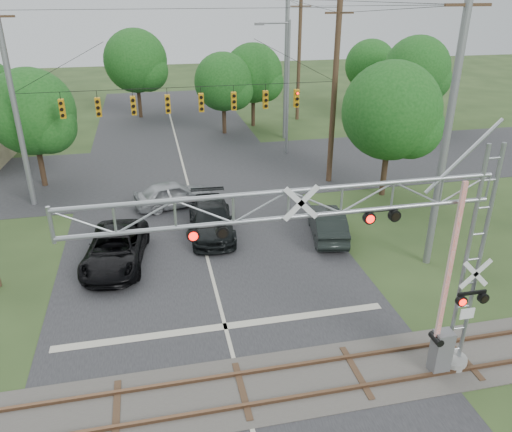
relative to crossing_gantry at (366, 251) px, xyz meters
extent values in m
cube|color=#262629|center=(-3.70, 8.37, -5.01)|extent=(14.00, 90.00, 0.02)
cube|color=#262629|center=(-3.70, 22.37, -5.01)|extent=(90.00, 12.00, 0.02)
cube|color=#48423E|center=(-3.70, 0.37, -5.00)|extent=(90.00, 3.20, 0.05)
cube|color=brown|center=(-3.70, -0.35, -4.93)|extent=(90.00, 0.12, 0.14)
cube|color=brown|center=(-3.70, 1.09, -4.93)|extent=(90.00, 0.12, 0.14)
cylinder|color=gray|center=(3.74, 0.07, -4.86)|extent=(1.01, 1.01, 0.34)
cube|color=silver|center=(3.68, -0.27, -2.62)|extent=(0.50, 0.03, 0.39)
cube|color=slate|center=(3.07, -0.16, -4.19)|extent=(0.61, 0.50, 1.68)
cube|color=red|center=(2.79, -0.16, -0.78)|extent=(0.16, 0.10, 5.58)
cylinder|color=gray|center=(-13.20, 18.37, 0.73)|extent=(0.32, 0.32, 11.50)
cylinder|color=#432A1E|center=(5.80, 18.37, 0.73)|extent=(0.36, 0.36, 11.50)
cylinder|color=black|center=(-3.70, 18.37, 1.67)|extent=(19.00, 0.03, 0.03)
cube|color=#C7860E|center=(-10.70, 18.37, 0.72)|extent=(0.30, 0.30, 1.10)
cube|color=#C7860E|center=(-8.70, 18.37, 0.72)|extent=(0.30, 0.30, 1.10)
cube|color=#C7860E|center=(-6.70, 18.37, 0.72)|extent=(0.30, 0.30, 1.10)
cube|color=#C7860E|center=(-4.70, 18.37, 0.72)|extent=(0.30, 0.30, 1.10)
cube|color=#C7860E|center=(-2.70, 18.37, 0.72)|extent=(0.30, 0.30, 1.10)
cube|color=#C7860E|center=(-0.70, 18.37, 0.72)|extent=(0.30, 0.30, 1.10)
cube|color=#C7860E|center=(1.30, 18.37, 0.72)|extent=(0.30, 0.30, 1.10)
cube|color=#C7860E|center=(3.30, 18.37, 0.72)|extent=(0.30, 0.30, 1.10)
imported|color=black|center=(-7.99, 9.85, -4.23)|extent=(3.33, 5.99, 1.58)
imported|color=black|center=(-3.11, 12.18, -4.21)|extent=(2.58, 5.70, 1.62)
imported|color=gray|center=(-4.86, 16.23, -4.23)|extent=(4.96, 2.94, 1.58)
imported|color=black|center=(2.83, 10.47, -4.26)|extent=(2.47, 4.87, 1.53)
cylinder|color=gray|center=(4.62, 25.05, -0.03)|extent=(0.22, 0.22, 9.99)
cylinder|color=gray|center=(3.51, 25.05, 4.74)|extent=(2.22, 0.13, 0.13)
cube|color=slate|center=(2.40, 25.05, 4.69)|extent=(0.67, 0.28, 0.17)
cylinder|color=#432A1E|center=(-15.26, 27.22, 1.05)|extent=(0.34, 0.34, 12.15)
cylinder|color=gray|center=(5.68, 29.40, 0.95)|extent=(0.34, 0.34, 11.94)
cylinder|color=gray|center=(6.61, 6.82, 1.06)|extent=(0.34, 0.34, 12.16)
cube|color=#432A1E|center=(6.61, 6.82, 6.44)|extent=(2.00, 0.12, 0.12)
cylinder|color=#432A1E|center=(8.72, 35.75, 0.58)|extent=(0.34, 0.34, 11.21)
cube|color=#432A1E|center=(8.72, 35.75, 5.48)|extent=(2.00, 0.12, 0.12)
cylinder|color=#352518|center=(-13.07, 21.60, -3.26)|extent=(0.36, 0.36, 3.53)
sphere|color=#154A15|center=(-13.07, 21.60, -0.05)|extent=(5.45, 5.45, 5.45)
cylinder|color=#352518|center=(-6.63, 39.95, -3.05)|extent=(0.36, 0.36, 3.95)
sphere|color=#154A15|center=(-6.63, 39.95, 0.55)|extent=(6.11, 6.11, 6.11)
cylinder|color=#352518|center=(0.75, 32.05, -3.39)|extent=(0.36, 0.36, 3.26)
sphere|color=#154A15|center=(0.75, 32.05, -0.42)|extent=(5.05, 5.05, 5.05)
cylinder|color=#352518|center=(3.88, 34.20, -3.28)|extent=(0.36, 0.36, 3.49)
sphere|color=#154A15|center=(3.88, 34.20, -0.11)|extent=(5.39, 5.39, 5.39)
cylinder|color=#352518|center=(8.29, 15.31, -3.11)|extent=(0.36, 0.36, 3.82)
sphere|color=#154A15|center=(8.29, 15.31, 0.36)|extent=(5.90, 5.90, 5.90)
cylinder|color=#352518|center=(17.13, 37.89, -3.34)|extent=(0.36, 0.36, 3.37)
sphere|color=#154A15|center=(17.13, 37.89, -0.27)|extent=(5.21, 5.21, 5.21)
cylinder|color=#352518|center=(18.28, 30.49, -3.12)|extent=(0.36, 0.36, 3.81)
sphere|color=#154A15|center=(18.28, 30.49, 0.34)|extent=(5.89, 5.89, 5.89)
camera|label=1|loc=(-5.92, -11.92, 7.05)|focal=35.00mm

